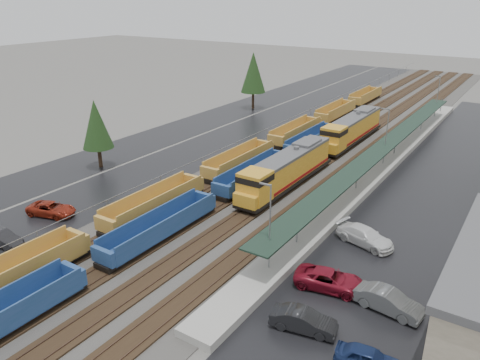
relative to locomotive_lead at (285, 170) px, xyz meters
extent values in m
cube|color=#302D2B|center=(-2.00, 23.19, -2.30)|extent=(20.00, 160.00, 0.08)
cube|color=black|center=(-8.00, 23.19, -2.18)|extent=(2.60, 160.00, 0.15)
cube|color=#473326|center=(-8.72, 23.19, -2.07)|extent=(0.08, 160.00, 0.07)
cube|color=#473326|center=(-7.28, 23.19, -2.07)|extent=(0.08, 160.00, 0.07)
cube|color=black|center=(-4.00, 23.19, -2.18)|extent=(2.60, 160.00, 0.15)
cube|color=#473326|center=(-4.72, 23.19, -2.07)|extent=(0.08, 160.00, 0.07)
cube|color=#473326|center=(-3.28, 23.19, -2.07)|extent=(0.08, 160.00, 0.07)
cube|color=black|center=(0.00, 23.19, -2.18)|extent=(2.60, 160.00, 0.15)
cube|color=#473326|center=(-0.72, 23.19, -2.07)|extent=(0.08, 160.00, 0.07)
cube|color=#473326|center=(0.72, 23.19, -2.07)|extent=(0.08, 160.00, 0.07)
cube|color=black|center=(4.00, 23.19, -2.18)|extent=(2.60, 160.00, 0.15)
cube|color=#473326|center=(3.28, 23.19, -2.07)|extent=(0.08, 160.00, 0.07)
cube|color=#473326|center=(4.72, 23.19, -2.07)|extent=(0.08, 160.00, 0.07)
cube|color=black|center=(-17.00, 23.19, -2.33)|extent=(10.00, 160.00, 0.02)
cube|color=black|center=(-27.00, 23.19, -2.33)|extent=(9.00, 160.00, 0.02)
cube|color=black|center=(17.00, 13.19, -2.33)|extent=(16.00, 100.00, 0.02)
cube|color=#9E9B93|center=(7.50, 13.19, -1.99)|extent=(3.00, 80.00, 0.70)
cylinder|color=gray|center=(7.50, -11.81, -0.44)|extent=(0.16, 0.16, 2.40)
cylinder|color=gray|center=(7.50, 3.19, -0.44)|extent=(0.16, 0.16, 2.40)
cylinder|color=gray|center=(7.50, 18.19, -0.44)|extent=(0.16, 0.16, 2.40)
cylinder|color=gray|center=(7.50, 33.19, -0.44)|extent=(0.16, 0.16, 2.40)
cylinder|color=gray|center=(7.50, 48.19, -0.44)|extent=(0.16, 0.16, 2.40)
cube|color=black|center=(7.50, 13.19, 0.86)|extent=(2.60, 65.00, 0.15)
cylinder|color=gray|center=(7.50, -16.81, 1.66)|extent=(0.12, 0.12, 8.00)
cube|color=gray|center=(7.00, -16.81, 5.56)|extent=(1.00, 0.15, 0.12)
cylinder|color=gray|center=(7.50, 13.19, 1.66)|extent=(0.12, 0.12, 8.00)
cube|color=gray|center=(7.00, 13.19, 5.56)|extent=(1.00, 0.15, 0.12)
cylinder|color=gray|center=(7.50, 43.19, 1.66)|extent=(0.12, 0.12, 8.00)
cube|color=gray|center=(7.00, 43.19, 5.56)|extent=(1.00, 0.15, 0.12)
cylinder|color=gray|center=(-11.50, -24.81, -1.34)|extent=(0.08, 0.08, 2.00)
cylinder|color=gray|center=(-11.50, -16.81, -1.34)|extent=(0.08, 0.08, 2.00)
cylinder|color=gray|center=(-11.50, -8.81, -1.34)|extent=(0.08, 0.08, 2.00)
cylinder|color=gray|center=(-11.50, -0.81, -1.34)|extent=(0.08, 0.08, 2.00)
cylinder|color=gray|center=(-11.50, 7.19, -1.34)|extent=(0.08, 0.08, 2.00)
cylinder|color=gray|center=(-11.50, 15.19, -1.34)|extent=(0.08, 0.08, 2.00)
cylinder|color=gray|center=(-11.50, 23.19, -1.34)|extent=(0.08, 0.08, 2.00)
cylinder|color=gray|center=(-11.50, 31.19, -1.34)|extent=(0.08, 0.08, 2.00)
cylinder|color=gray|center=(-11.50, 39.19, -1.34)|extent=(0.08, 0.08, 2.00)
cylinder|color=gray|center=(-11.50, 47.19, -1.34)|extent=(0.08, 0.08, 2.00)
cylinder|color=gray|center=(-11.50, 55.19, -1.34)|extent=(0.08, 0.08, 2.00)
cylinder|color=gray|center=(-11.50, 63.19, -1.34)|extent=(0.08, 0.08, 2.00)
cylinder|color=gray|center=(-11.50, 71.19, -1.34)|extent=(0.08, 0.08, 2.00)
cylinder|color=gray|center=(-11.50, 79.19, -1.34)|extent=(0.08, 0.08, 2.00)
cylinder|color=gray|center=(-11.50, 87.19, -1.34)|extent=(0.08, 0.08, 2.00)
cylinder|color=gray|center=(-11.50, 95.19, -1.34)|extent=(0.08, 0.08, 2.00)
cube|color=gray|center=(-11.50, 23.19, -0.34)|extent=(0.05, 160.00, 0.05)
ellipsoid|color=#455643|center=(-32.00, 163.19, -2.34)|extent=(154.00, 110.00, 19.80)
cylinder|color=#332316|center=(-24.00, -6.81, -0.99)|extent=(0.50, 0.50, 2.70)
cone|color=#173213|center=(-24.00, -6.81, 3.51)|extent=(3.96, 3.96, 6.30)
cylinder|color=#332316|center=(-25.00, 33.19, -0.69)|extent=(0.50, 0.50, 3.30)
cone|color=#173213|center=(-25.00, 33.19, 4.81)|extent=(4.84, 4.84, 7.70)
cube|color=black|center=(0.00, 0.68, -1.51)|extent=(2.88, 19.19, 0.38)
cube|color=#C1871C|center=(0.00, 1.64, 0.12)|extent=(2.69, 15.35, 2.88)
cube|color=#C1871C|center=(0.00, -6.80, 0.31)|extent=(2.88, 3.07, 3.26)
cube|color=black|center=(0.00, -6.80, 1.27)|extent=(2.93, 3.12, 0.67)
cube|color=#C1871C|center=(0.00, -8.53, -0.65)|extent=(2.69, 0.96, 1.34)
cube|color=#59595B|center=(0.00, 1.64, 1.66)|extent=(2.74, 15.35, 0.34)
cube|color=maroon|center=(-1.36, 1.64, -1.03)|extent=(0.04, 15.35, 0.34)
cube|color=maroon|center=(1.36, 1.64, -1.03)|extent=(0.04, 15.35, 0.34)
cube|color=black|center=(0.00, 0.68, -1.89)|extent=(2.11, 5.76, 0.58)
cube|color=black|center=(0.00, -6.04, -1.80)|extent=(2.30, 3.84, 0.48)
cube|color=black|center=(0.00, 7.40, -1.80)|extent=(2.30, 3.84, 0.48)
cylinder|color=#59595B|center=(0.00, 2.60, 1.95)|extent=(0.67, 0.67, 0.48)
cube|color=#59595B|center=(0.00, 5.48, 1.90)|extent=(2.30, 3.84, 0.48)
cube|color=black|center=(0.00, 21.68, -1.51)|extent=(2.88, 19.19, 0.38)
cube|color=#C1871C|center=(0.00, 22.64, 0.12)|extent=(2.69, 15.35, 2.88)
cube|color=#C1871C|center=(0.00, 14.20, 0.31)|extent=(2.88, 3.07, 3.26)
cube|color=black|center=(0.00, 14.20, 1.27)|extent=(2.93, 3.12, 0.67)
cube|color=#C1871C|center=(0.00, 12.47, -0.65)|extent=(2.69, 0.96, 1.34)
cube|color=#59595B|center=(0.00, 22.64, 1.66)|extent=(2.74, 15.35, 0.34)
cube|color=maroon|center=(-1.36, 22.64, -1.03)|extent=(0.04, 15.35, 0.34)
cube|color=maroon|center=(1.36, 22.64, -1.03)|extent=(0.04, 15.35, 0.34)
cube|color=black|center=(0.00, 21.68, -1.89)|extent=(2.11, 5.76, 0.58)
cube|color=black|center=(0.00, 14.96, -1.80)|extent=(2.30, 3.84, 0.48)
cube|color=black|center=(0.00, 28.40, -1.80)|extent=(2.30, 3.84, 0.48)
cylinder|color=#59595B|center=(0.00, 23.60, 1.95)|extent=(0.67, 0.67, 0.48)
cube|color=#59595B|center=(0.00, 26.48, 1.90)|extent=(2.30, 3.84, 0.48)
cube|color=gold|center=(-8.00, -29.67, -1.48)|extent=(2.61, 12.54, 0.25)
cube|color=gold|center=(-6.74, -29.67, -0.58)|extent=(0.15, 12.54, 1.81)
cube|color=gold|center=(-8.00, -23.20, -0.78)|extent=(2.61, 0.50, 1.41)
cube|color=black|center=(-8.00, -23.91, -1.79)|extent=(2.01, 2.21, 0.50)
cube|color=gold|center=(-8.00, -13.62, -1.48)|extent=(2.61, 12.54, 0.25)
cube|color=gold|center=(-9.26, -13.62, -0.58)|extent=(0.15, 12.54, 1.81)
cube|color=gold|center=(-6.74, -13.62, -0.58)|extent=(0.15, 12.54, 1.81)
cube|color=gold|center=(-8.00, -20.09, -0.78)|extent=(2.61, 0.50, 1.41)
cube|color=gold|center=(-8.00, -7.15, -0.78)|extent=(2.61, 0.50, 1.41)
cube|color=black|center=(-8.00, -19.38, -1.79)|extent=(2.01, 2.21, 0.50)
cube|color=black|center=(-8.00, -7.85, -1.79)|extent=(2.01, 2.21, 0.50)
cube|color=gold|center=(-8.00, 2.44, -1.48)|extent=(2.61, 12.54, 0.25)
cube|color=gold|center=(-9.26, 2.44, -0.58)|extent=(0.15, 12.54, 1.81)
cube|color=gold|center=(-6.74, 2.44, -0.58)|extent=(0.15, 12.54, 1.81)
cube|color=gold|center=(-8.00, -4.03, -0.78)|extent=(2.61, 0.50, 1.41)
cube|color=gold|center=(-8.00, 8.91, -0.78)|extent=(2.61, 0.50, 1.41)
cube|color=black|center=(-8.00, -3.33, -1.79)|extent=(2.01, 2.21, 0.50)
cube|color=black|center=(-8.00, 8.21, -1.79)|extent=(2.01, 2.21, 0.50)
cube|color=gold|center=(-8.00, 18.50, -1.48)|extent=(2.61, 12.54, 0.25)
cube|color=gold|center=(-9.26, 18.50, -0.58)|extent=(0.15, 12.54, 1.81)
cube|color=gold|center=(-6.74, 18.50, -0.58)|extent=(0.15, 12.54, 1.81)
cube|color=gold|center=(-8.00, 12.03, -0.78)|extent=(2.61, 0.50, 1.41)
cube|color=gold|center=(-8.00, 24.97, -0.78)|extent=(2.61, 0.50, 1.41)
cube|color=black|center=(-8.00, 12.73, -1.79)|extent=(2.01, 2.21, 0.50)
cube|color=black|center=(-8.00, 24.26, -1.79)|extent=(2.01, 2.21, 0.50)
cube|color=gold|center=(-8.00, 34.56, -1.48)|extent=(2.61, 12.54, 0.25)
cube|color=gold|center=(-9.26, 34.56, -0.58)|extent=(0.15, 12.54, 1.81)
cube|color=gold|center=(-6.74, 34.56, -0.58)|extent=(0.15, 12.54, 1.81)
cube|color=gold|center=(-8.00, 28.09, -0.78)|extent=(2.61, 0.50, 1.41)
cube|color=gold|center=(-8.00, 41.03, -0.78)|extent=(2.61, 0.50, 1.41)
cube|color=black|center=(-8.00, 28.79, -1.79)|extent=(2.01, 2.21, 0.50)
cube|color=black|center=(-8.00, 40.32, -1.79)|extent=(2.01, 2.21, 0.50)
cube|color=gold|center=(-8.00, 50.61, -1.48)|extent=(2.61, 12.54, 0.25)
cube|color=gold|center=(-9.26, 50.61, -0.58)|extent=(0.15, 12.54, 1.81)
cube|color=gold|center=(-6.74, 50.61, -0.58)|extent=(0.15, 12.54, 1.81)
cube|color=gold|center=(-8.00, 44.14, -0.78)|extent=(2.61, 0.50, 1.41)
cube|color=gold|center=(-8.00, 57.08, -0.78)|extent=(2.61, 0.50, 1.41)
cube|color=black|center=(-8.00, 44.85, -1.79)|extent=(2.01, 2.21, 0.50)
cube|color=black|center=(-8.00, 56.38, -1.79)|extent=(2.01, 2.21, 0.50)
cube|color=navy|center=(-4.00, -26.87, -0.85)|extent=(2.47, 0.47, 1.33)
cube|color=black|center=(-4.00, -27.54, -1.80)|extent=(1.90, 2.09, 0.47)
cube|color=navy|center=(-4.00, -17.09, -1.52)|extent=(2.47, 13.29, 0.24)
cube|color=navy|center=(-5.19, -17.09, -0.66)|extent=(0.14, 13.29, 1.71)
cube|color=navy|center=(-2.81, -17.09, -0.66)|extent=(0.14, 13.29, 1.71)
cube|color=navy|center=(-4.00, -23.93, -0.85)|extent=(2.47, 0.47, 1.33)
cube|color=navy|center=(-4.00, -10.26, -0.85)|extent=(2.47, 0.47, 1.33)
cube|color=black|center=(-4.00, -23.27, -1.80)|extent=(1.90, 2.09, 0.47)
cube|color=black|center=(-4.00, -10.92, -1.80)|extent=(1.90, 2.09, 0.47)
cube|color=navy|center=(-4.00, -0.48, -1.52)|extent=(2.47, 13.29, 0.24)
cube|color=navy|center=(-5.19, -0.48, -0.66)|extent=(0.14, 13.29, 1.71)
cube|color=navy|center=(-2.81, -0.48, -0.66)|extent=(0.14, 13.29, 1.71)
cube|color=navy|center=(-4.00, -7.31, -0.85)|extent=(2.47, 0.47, 1.33)
cube|color=navy|center=(-4.00, 6.36, -0.85)|extent=(2.47, 0.47, 1.33)
cube|color=black|center=(-4.00, -6.65, -1.80)|extent=(1.90, 2.09, 0.47)
cube|color=black|center=(-4.00, 5.69, -1.80)|extent=(1.90, 2.09, 0.47)
cube|color=navy|center=(-4.00, 16.14, -1.52)|extent=(2.47, 13.29, 0.24)
cube|color=navy|center=(-5.19, 16.14, -0.66)|extent=(0.14, 13.29, 1.71)
cube|color=navy|center=(-2.81, 16.14, -0.66)|extent=(0.14, 13.29, 1.71)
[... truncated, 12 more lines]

